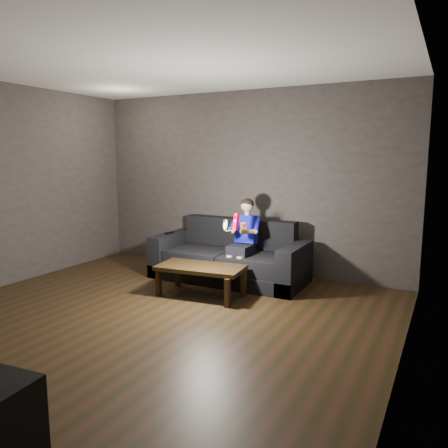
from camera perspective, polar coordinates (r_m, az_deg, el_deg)
The scene contains 10 objects.
floor at distance 4.80m, azimuth -10.48°, elevation -12.52°, with size 5.00×5.00×0.00m, color black.
back_wall at distance 6.63m, azimuth 2.68°, elevation 5.50°, with size 5.00×0.04×2.70m, color #36312E.
right_wall at distance 3.53m, azimuth 22.68°, elevation 1.83°, with size 0.04×5.00×2.70m, color #36312E.
ceiling at distance 4.58m, azimuth -11.50°, elevation 20.81°, with size 5.00×5.00×0.02m, color silver.
sofa at distance 6.22m, azimuth 0.75°, elevation -4.78°, with size 2.16×0.93×0.83m.
child at distance 5.97m, azimuth 2.60°, elevation -1.20°, with size 0.43×0.53×1.06m.
wii_remote_red at distance 5.54m, azimuth 1.58°, elevation 0.28°, with size 0.07×0.09×0.22m.
nunchuk_white at distance 5.62m, azimuth 0.20°, elevation -0.11°, with size 0.07×0.10×0.16m.
wii_remote_black at distance 6.57m, azimuth -7.14°, elevation -1.14°, with size 0.06×0.16×0.03m.
coffee_table at distance 5.47m, azimuth -3.06°, elevation -5.99°, with size 1.13×0.65×0.39m.
Camera 1 is at (2.80, -3.49, 1.74)m, focal length 35.00 mm.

